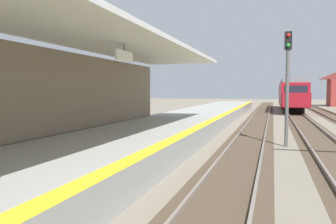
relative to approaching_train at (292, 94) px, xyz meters
The scene contains 6 objects.
station_platform 34.03m from the approaching_train, 103.27° to the right, with size 5.00×80.00×0.91m.
station_building_with_canopy 39.09m from the approaching_train, 104.22° to the right, with size 4.85×24.00×4.43m.
track_pair_nearest_platform 29.35m from the approaching_train, 96.68° to the right, with size 2.34×120.00×0.16m.
track_pair_middle 29.15m from the approaching_train, 90.01° to the right, with size 2.34×120.00×0.16m.
approaching_train is the anchor object (origin of this frame).
rail_signal_post 30.99m from the approaching_train, 93.15° to the right, with size 0.32×0.34×5.20m.
Camera 1 is at (2.99, 1.53, 2.56)m, focal length 37.12 mm.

